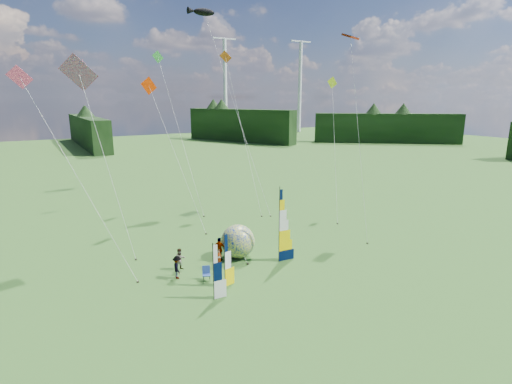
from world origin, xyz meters
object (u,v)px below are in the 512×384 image
side_banner_left (225,261)px  bol_inflatable (238,241)px  spectator_d (220,249)px  camp_chair (206,274)px  kite_whale (235,101)px  side_banner_far (213,273)px  spectator_b (180,259)px  spectator_a (219,259)px  spectator_c (177,267)px  feather_banner_main (279,226)px

side_banner_left → bol_inflatable: side_banner_left is taller
spectator_d → camp_chair: (-2.18, -2.55, -0.42)m
bol_inflatable → kite_whale: 18.95m
side_banner_far → spectator_b: side_banner_far is taller
spectator_a → spectator_c: size_ratio=0.96×
feather_banner_main → spectator_b: feather_banner_main is taller
side_banner_left → spectator_c: bearing=115.0°
feather_banner_main → side_banner_far: size_ratio=1.58×
spectator_a → kite_whale: (9.48, 15.33, 10.72)m
feather_banner_main → side_banner_far: feather_banner_main is taller
spectator_a → kite_whale: size_ratio=0.07×
spectator_c → bol_inflatable: bearing=-69.6°
side_banner_far → spectator_c: (-0.90, 3.87, -0.94)m
side_banner_left → side_banner_far: side_banner_left is taller
feather_banner_main → bol_inflatable: bearing=137.6°
spectator_a → spectator_c: spectator_c is taller
side_banner_far → spectator_a: side_banner_far is taller
side_banner_left → camp_chair: (-0.66, 1.45, -1.28)m
side_banner_left → spectator_d: 4.36m
camp_chair → kite_whale: (10.99, 16.64, 11.00)m
spectator_d → camp_chair: spectator_d is taller
feather_banner_main → spectator_a: (-4.37, 1.12, -1.98)m
spectator_d → bol_inflatable: bearing=-143.0°
side_banner_left → spectator_d: bearing=55.6°
feather_banner_main → kite_whale: kite_whale is taller
side_banner_left → side_banner_far: size_ratio=1.02×
feather_banner_main → kite_whale: 19.32m
side_banner_left → spectator_a: size_ratio=2.32×
side_banner_far → kite_whale: size_ratio=0.15×
side_banner_left → kite_whale: kite_whale is taller
bol_inflatable → spectator_b: (-4.54, 0.08, -0.50)m
spectator_b → camp_chair: (0.88, -2.53, -0.30)m
side_banner_left → spectator_b: size_ratio=2.26×
spectator_c → kite_whale: size_ratio=0.07×
feather_banner_main → spectator_c: size_ratio=3.47×
spectator_c → spectator_d: 3.92m
feather_banner_main → bol_inflatable: feather_banner_main is taller
side_banner_left → spectator_c: (-2.19, 2.75, -0.97)m
feather_banner_main → bol_inflatable: size_ratio=2.14×
side_banner_left → kite_whale: size_ratio=0.15×
bol_inflatable → side_banner_far: bearing=-130.5°
feather_banner_main → spectator_b: 7.42m
side_banner_far → spectator_c: bearing=106.4°
side_banner_left → spectator_c: size_ratio=2.23×
bol_inflatable → spectator_c: size_ratio=1.62×
spectator_b → spectator_d: 3.06m
feather_banner_main → camp_chair: 6.30m
spectator_d → camp_chair: bearing=90.3°
spectator_c → spectator_d: spectator_d is taller
feather_banner_main → side_banner_far: 7.15m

